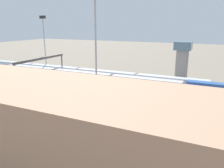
% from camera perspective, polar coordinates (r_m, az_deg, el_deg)
% --- Properties ---
extents(ground_plane, '(400.00, 400.00, 0.00)m').
position_cam_1_polar(ground_plane, '(73.74, -3.00, -1.21)').
color(ground_plane, '#756B5B').
extents(track_bed_0, '(140.00, 2.80, 0.12)m').
position_cam_1_polar(track_bed_0, '(82.35, 0.28, 0.58)').
color(track_bed_0, '#3D3833').
rests_on(track_bed_0, ground_plane).
extents(track_bed_1, '(140.00, 2.80, 0.12)m').
position_cam_1_polar(track_bed_1, '(77.99, -1.27, -0.24)').
color(track_bed_1, '#4C443D').
rests_on(track_bed_1, ground_plane).
extents(track_bed_2, '(140.00, 2.80, 0.12)m').
position_cam_1_polar(track_bed_2, '(73.72, -3.00, -1.16)').
color(track_bed_2, '#3D3833').
rests_on(track_bed_2, ground_plane).
extents(track_bed_3, '(140.00, 2.80, 0.12)m').
position_cam_1_polar(track_bed_3, '(69.55, -4.94, -2.20)').
color(track_bed_3, '#4C443D').
rests_on(track_bed_3, ground_plane).
extents(track_bed_4, '(140.00, 2.80, 0.12)m').
position_cam_1_polar(track_bed_4, '(65.48, -7.13, -3.36)').
color(track_bed_4, '#3D3833').
rests_on(track_bed_4, ground_plane).
extents(train_on_track_3, '(139.00, 3.06, 4.40)m').
position_cam_1_polar(train_on_track_3, '(71.18, -7.98, -0.20)').
color(train_on_track_3, maroon).
rests_on(train_on_track_3, ground_plane).
extents(train_on_track_1, '(90.60, 3.06, 4.40)m').
position_cam_1_polar(train_on_track_1, '(77.67, -1.55, 1.23)').
color(train_on_track_1, '#285193').
rests_on(train_on_track_1, ground_plane).
extents(train_on_track_0, '(95.60, 3.06, 3.80)m').
position_cam_1_polar(train_on_track_0, '(89.20, -8.60, 2.82)').
color(train_on_track_0, silver).
rests_on(train_on_track_0, ground_plane).
extents(train_on_track_2, '(139.00, 3.06, 4.40)m').
position_cam_1_polar(train_on_track_2, '(75.43, -6.11, 0.70)').
color(train_on_track_2, maroon).
rests_on(train_on_track_2, ground_plane).
extents(light_mast_0, '(2.80, 0.70, 24.00)m').
position_cam_1_polar(light_mast_0, '(100.49, -16.94, 11.52)').
color(light_mast_0, '#9EA0A5').
rests_on(light_mast_0, ground_plane).
extents(light_mast_1, '(2.80, 0.70, 27.56)m').
position_cam_1_polar(light_mast_1, '(56.71, -4.20, 11.91)').
color(light_mast_1, '#9EA0A5').
rests_on(light_mast_1, ground_plane).
extents(signal_gantry, '(0.70, 25.00, 8.80)m').
position_cam_1_polar(signal_gantry, '(86.24, -17.65, 5.53)').
color(signal_gantry, '#4C4742').
rests_on(signal_gantry, ground_plane).
extents(maintenance_shed, '(59.61, 16.99, 12.24)m').
position_cam_1_polar(maintenance_shed, '(30.76, -2.49, -12.96)').
color(maintenance_shed, tan).
rests_on(maintenance_shed, ground_plane).
extents(control_tower, '(6.00, 6.00, 14.46)m').
position_cam_1_polar(control_tower, '(87.20, 17.47, 6.30)').
color(control_tower, gray).
rests_on(control_tower, ground_plane).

